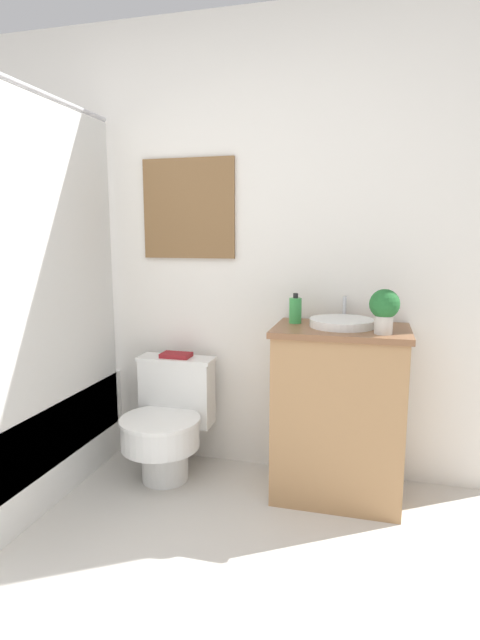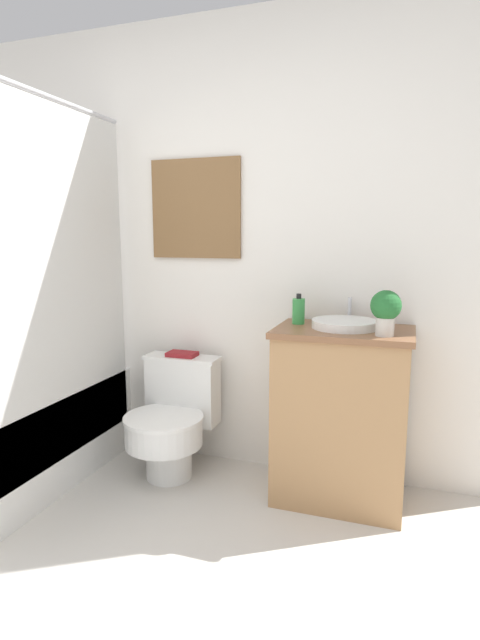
# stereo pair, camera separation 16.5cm
# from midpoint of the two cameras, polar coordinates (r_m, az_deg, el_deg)

# --- Properties ---
(wall_back) EXTENTS (3.26, 0.07, 2.50)m
(wall_back) POSITION_cam_midpoint_polar(r_m,az_deg,el_deg) (2.89, -1.65, 8.14)
(wall_back) COLOR white
(wall_back) RESTS_ON ground_plane
(shower_area) EXTENTS (0.59, 1.32, 1.98)m
(shower_area) POSITION_cam_midpoint_polar(r_m,az_deg,el_deg) (2.91, -22.37, -11.66)
(shower_area) COLOR white
(shower_area) RESTS_ON ground_plane
(toilet) EXTENTS (0.44, 0.54, 0.65)m
(toilet) POSITION_cam_midpoint_polar(r_m,az_deg,el_deg) (2.85, -6.08, -11.28)
(toilet) COLOR white
(toilet) RESTS_ON ground_plane
(vanity) EXTENTS (0.66, 0.45, 0.88)m
(vanity) POSITION_cam_midpoint_polar(r_m,az_deg,el_deg) (2.60, 13.28, -10.56)
(vanity) COLOR #AD7F51
(vanity) RESTS_ON ground_plane
(sink) EXTENTS (0.32, 0.35, 0.13)m
(sink) POSITION_cam_midpoint_polar(r_m,az_deg,el_deg) (2.50, 13.73, -0.44)
(sink) COLOR white
(sink) RESTS_ON vanity
(soap_bottle) EXTENTS (0.06, 0.06, 0.16)m
(soap_bottle) POSITION_cam_midpoint_polar(r_m,az_deg,el_deg) (2.57, 8.54, 1.04)
(soap_bottle) COLOR green
(soap_bottle) RESTS_ON vanity
(potted_plant) EXTENTS (0.14, 0.14, 0.21)m
(potted_plant) POSITION_cam_midpoint_polar(r_m,az_deg,el_deg) (2.34, 18.27, 1.16)
(potted_plant) COLOR beige
(potted_plant) RESTS_ON vanity
(book_on_tank) EXTENTS (0.17, 0.11, 0.02)m
(book_on_tank) POSITION_cam_midpoint_polar(r_m,az_deg,el_deg) (2.87, -5.00, -3.92)
(book_on_tank) COLOR maroon
(book_on_tank) RESTS_ON toilet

